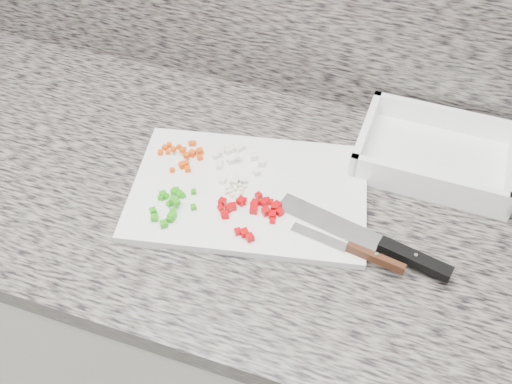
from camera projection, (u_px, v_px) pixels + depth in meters
The scene contains 11 objects.
cabinet at pixel (217, 314), 1.38m from camera, with size 3.92×0.62×0.86m, color white.
countertop at pixel (204, 187), 1.04m from camera, with size 3.96×0.64×0.04m, color slate.
cutting_board at pixel (249, 192), 1.00m from camera, with size 0.41×0.27×0.01m, color white.
carrot_pile at pixel (184, 155), 1.04m from camera, with size 0.09×0.09×0.02m.
onion_pile at pixel (235, 160), 1.03m from camera, with size 0.10×0.11×0.02m.
green_pepper_pile at pixel (171, 203), 0.96m from camera, with size 0.07×0.10×0.02m.
red_pepper_pile at pixel (253, 210), 0.95m from camera, with size 0.11×0.11×0.01m.
garlic_pile at pixel (236, 188), 0.99m from camera, with size 0.04×0.05×0.01m.
chef_knife at pixel (384, 246), 0.90m from camera, with size 0.30×0.10×0.02m.
paring_knife at pixel (361, 252), 0.89m from camera, with size 0.19×0.05×0.02m.
tray at pixel (435, 155), 1.04m from camera, with size 0.28×0.21×0.06m.
Camera 1 is at (0.32, 0.80, 1.64)m, focal length 40.00 mm.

